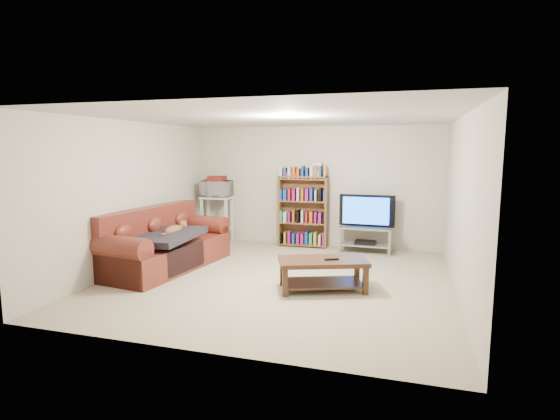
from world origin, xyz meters
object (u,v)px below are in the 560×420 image
(sofa, at_px, (163,247))
(tv_stand, at_px, (366,235))
(coffee_table, at_px, (323,268))
(bookshelf, at_px, (303,211))

(sofa, height_order, tv_stand, sofa)
(sofa, relative_size, coffee_table, 1.81)
(sofa, bearing_deg, tv_stand, 40.88)
(bookshelf, bearing_deg, sofa, -131.76)
(coffee_table, relative_size, tv_stand, 1.36)
(coffee_table, distance_m, tv_stand, 2.47)
(sofa, height_order, coffee_table, sofa)
(bookshelf, bearing_deg, tv_stand, -8.87)
(tv_stand, height_order, bookshelf, bookshelf)
(tv_stand, bearing_deg, coffee_table, -96.71)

